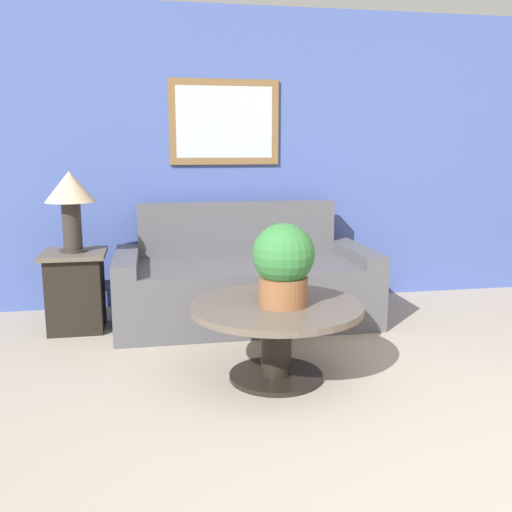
{
  "coord_description": "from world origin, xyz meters",
  "views": [
    {
      "loc": [
        -1.33,
        -1.7,
        1.42
      ],
      "look_at": [
        -0.6,
        2.26,
        0.64
      ],
      "focal_mm": 40.0,
      "sensor_mm": 36.0,
      "label": 1
    }
  ],
  "objects": [
    {
      "name": "couch_main",
      "position": [
        -0.59,
        2.8,
        0.31
      ],
      "size": [
        2.06,
        0.97,
        0.94
      ],
      "color": "#4C4C51",
      "rests_on": "ground_plane"
    },
    {
      "name": "coffee_table",
      "position": [
        -0.6,
        1.56,
        0.35
      ],
      "size": [
        1.05,
        1.05,
        0.48
      ],
      "color": "black",
      "rests_on": "ground_plane"
    },
    {
      "name": "table_lamp",
      "position": [
        -1.92,
        2.79,
        1.06
      ],
      "size": [
        0.38,
        0.38,
        0.61
      ],
      "color": "#2D2823",
      "rests_on": "side_table"
    },
    {
      "name": "potted_plant_on_table",
      "position": [
        -0.57,
        1.52,
        0.74
      ],
      "size": [
        0.37,
        0.37,
        0.5
      ],
      "color": "brown",
      "rests_on": "coffee_table"
    },
    {
      "name": "wall_back",
      "position": [
        -0.01,
        3.42,
        1.31
      ],
      "size": [
        7.2,
        0.09,
        2.6
      ],
      "color": "#42569E",
      "rests_on": "ground_plane"
    },
    {
      "name": "side_table",
      "position": [
        -1.92,
        2.79,
        0.32
      ],
      "size": [
        0.48,
        0.48,
        0.62
      ],
      "color": "black",
      "rests_on": "ground_plane"
    }
  ]
}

